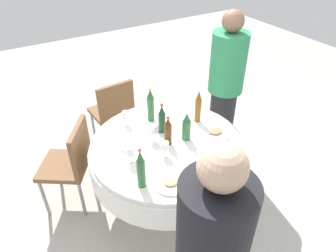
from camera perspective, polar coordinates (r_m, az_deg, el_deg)
name	(u,v)px	position (r m, az deg, el deg)	size (l,w,h in m)	color
ground_plane	(168,204)	(3.03, 0.00, -14.21)	(10.00, 10.00, 0.00)	#B7B2A8
dining_table	(168,157)	(2.61, 0.00, -5.79)	(1.30, 1.30, 0.74)	white
bottle_green_far	(186,127)	(2.49, 3.44, -0.12)	(0.07, 0.07, 0.26)	#2D6B38
bottle_amber_outer	(198,107)	(2.71, 5.62, 3.56)	(0.06, 0.06, 0.32)	#8C5619
bottle_green_inner	(141,169)	(2.07, -5.05, -8.00)	(0.06, 0.06, 0.32)	#2D6B38
bottle_dark_green_east	(162,119)	(2.57, -1.14, 1.28)	(0.06, 0.06, 0.27)	#194728
bottle_green_front	(151,106)	(2.71, -3.25, 3.80)	(0.06, 0.06, 0.33)	#2D6B38
bottle_brown_right	(168,131)	(2.44, 0.07, -1.01)	(0.06, 0.06, 0.26)	#593314
wine_glass_east	(152,130)	(2.49, -2.94, -0.67)	(0.07, 0.07, 0.14)	white
wine_glass_front	(131,151)	(2.30, -6.93, -4.68)	(0.07, 0.07, 0.14)	white
wine_glass_right	(165,146)	(2.34, -0.61, -3.81)	(0.06, 0.06, 0.13)	white
wine_glass_rear	(126,116)	(2.71, -7.88, 1.92)	(0.06, 0.06, 0.13)	white
plate_west	(214,168)	(2.30, 8.53, -7.63)	(0.22, 0.22, 0.04)	white
plate_mid	(171,183)	(2.17, 0.58, -10.51)	(0.24, 0.24, 0.04)	white
plate_near	(216,132)	(2.64, 8.82, -1.18)	(0.25, 0.25, 0.04)	white
plate_left	(130,144)	(2.51, -7.16, -3.31)	(0.21, 0.21, 0.02)	white
spoon_outer	(179,119)	(2.79, 1.96, 1.23)	(0.18, 0.02, 0.01)	silver
person_far	(225,89)	(3.11, 10.51, 6.72)	(0.34, 0.34, 1.61)	#26262B
chair_right	(113,110)	(3.39, -10.10, 2.97)	(0.42, 0.42, 0.87)	brown
chair_rear	(72,160)	(2.81, -17.46, -6.08)	(0.56, 0.56, 0.87)	brown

